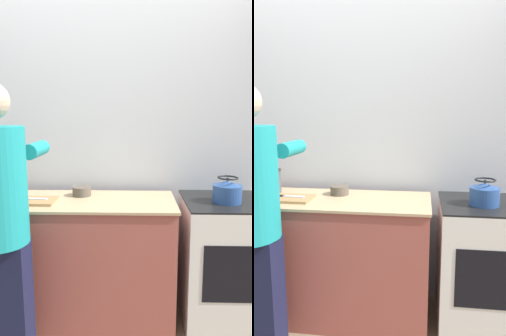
% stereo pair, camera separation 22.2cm
% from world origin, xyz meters
% --- Properties ---
extents(wall_back, '(8.00, 0.05, 2.60)m').
position_xyz_m(wall_back, '(0.00, 0.69, 1.30)').
color(wall_back, silver).
rests_on(wall_back, ground_plane).
extents(counter, '(1.71, 0.59, 0.91)m').
position_xyz_m(counter, '(-0.33, 0.28, 0.46)').
color(counter, '#9E4C42').
rests_on(counter, ground_plane).
extents(oven, '(0.59, 0.62, 0.91)m').
position_xyz_m(oven, '(0.88, 0.31, 0.45)').
color(oven, silver).
rests_on(oven, ground_plane).
extents(cutting_board, '(0.31, 0.23, 0.02)m').
position_xyz_m(cutting_board, '(-0.49, 0.22, 0.92)').
color(cutting_board, '#A87A4C').
rests_on(cutting_board, counter).
extents(knife, '(0.26, 0.05, 0.01)m').
position_xyz_m(knife, '(-0.53, 0.23, 0.93)').
color(knife, silver).
rests_on(knife, cutting_board).
extents(kettle, '(0.20, 0.20, 0.18)m').
position_xyz_m(kettle, '(0.88, 0.26, 0.98)').
color(kettle, '#284C8C').
rests_on(kettle, oven).
extents(bowl_mixing, '(0.14, 0.14, 0.07)m').
position_xyz_m(bowl_mixing, '(-0.17, 0.41, 0.94)').
color(bowl_mixing, brown).
rests_on(bowl_mixing, counter).
extents(canister_jar, '(0.16, 0.16, 0.19)m').
position_xyz_m(canister_jar, '(-0.72, 0.40, 1.00)').
color(canister_jar, '#4C4C51').
rests_on(canister_jar, counter).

